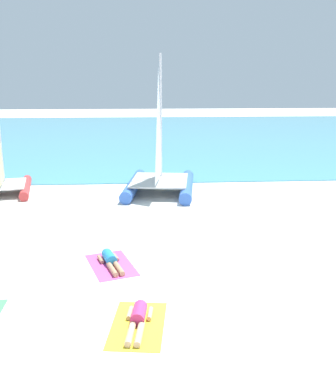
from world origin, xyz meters
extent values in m
plane|color=white|center=(0.00, 10.00, 0.00)|extent=(120.00, 120.00, 0.00)
cube|color=#4C9EB7|center=(0.00, 31.62, 0.03)|extent=(120.00, 40.00, 0.05)
cylinder|color=blue|center=(-1.25, 10.22, 0.27)|extent=(1.19, 4.75, 0.54)
cylinder|color=blue|center=(1.19, 9.88, 0.27)|extent=(1.19, 4.75, 0.54)
cube|color=silver|center=(-0.06, 9.83, 0.57)|extent=(2.87, 3.33, 0.07)
cylinder|color=silver|center=(0.03, 10.49, 3.35)|extent=(0.11, 0.11, 5.62)
pyramid|color=white|center=(-0.12, 9.39, 3.18)|extent=(0.41, 2.46, 4.72)
cylinder|color=#CC3838|center=(-6.22, 10.42, 0.21)|extent=(1.09, 3.60, 0.41)
cube|color=silver|center=(-7.11, 10.07, 0.44)|extent=(2.29, 2.62, 0.05)
cylinder|color=silver|center=(-7.21, 10.57, 2.55)|extent=(0.09, 0.09, 4.27)
cube|color=#D84C99|center=(-1.82, 1.82, 0.01)|extent=(1.63, 2.15, 0.01)
cylinder|color=#268CCC|center=(-1.88, 2.01, 0.16)|extent=(0.48, 0.68, 0.30)
sphere|color=tan|center=(-2.01, 2.40, 0.16)|extent=(0.22, 0.22, 0.22)
cylinder|color=tan|center=(-1.77, 1.37, 0.08)|extent=(0.37, 0.79, 0.14)
cylinder|color=tan|center=(-1.60, 1.42, 0.08)|extent=(0.37, 0.79, 0.14)
cylinder|color=tan|center=(-2.14, 2.09, 0.07)|extent=(0.23, 0.46, 0.10)
cylinder|color=tan|center=(-1.72, 2.23, 0.07)|extent=(0.23, 0.46, 0.10)
cube|color=yellow|center=(-1.09, -1.29, 0.01)|extent=(1.34, 2.03, 0.01)
cylinder|color=#D83372|center=(-1.06, -1.10, 0.16)|extent=(0.38, 0.65, 0.30)
sphere|color=#D8AD84|center=(-1.01, -0.69, 0.16)|extent=(0.22, 0.22, 0.22)
cylinder|color=#D8AD84|center=(-1.23, -1.73, 0.08)|extent=(0.24, 0.79, 0.14)
cylinder|color=#D8AD84|center=(-1.06, -1.75, 0.08)|extent=(0.24, 0.79, 0.14)
cylinder|color=#D8AD84|center=(-1.26, -0.91, 0.07)|extent=(0.16, 0.46, 0.10)
cylinder|color=#D8AD84|center=(-0.82, -0.97, 0.07)|extent=(0.16, 0.46, 0.10)
camera|label=1|loc=(-1.02, -9.49, 4.99)|focal=40.80mm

